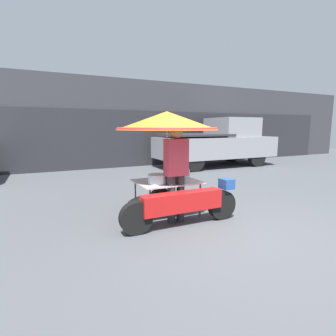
% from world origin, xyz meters
% --- Properties ---
extents(ground_plane, '(36.00, 36.00, 0.00)m').
position_xyz_m(ground_plane, '(0.00, 0.00, 0.00)').
color(ground_plane, '#4C4F54').
extents(shopfront_building, '(28.00, 2.06, 3.63)m').
position_xyz_m(shopfront_building, '(0.00, 8.41, 1.80)').
color(shopfront_building, '#38383D').
rests_on(shopfront_building, ground).
extents(vendor_motorcycle_cart, '(2.15, 1.84, 1.93)m').
position_xyz_m(vendor_motorcycle_cart, '(-0.53, 1.00, 1.50)').
color(vendor_motorcycle_cart, black).
rests_on(vendor_motorcycle_cart, ground).
extents(vendor_person, '(0.38, 0.23, 1.68)m').
position_xyz_m(vendor_person, '(-0.54, 0.70, 0.95)').
color(vendor_person, '#2D2D33').
rests_on(vendor_person, ground).
extents(pickup_truck, '(5.16, 1.96, 2.06)m').
position_xyz_m(pickup_truck, '(4.22, 5.97, 0.99)').
color(pickup_truck, black).
rests_on(pickup_truck, ground).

